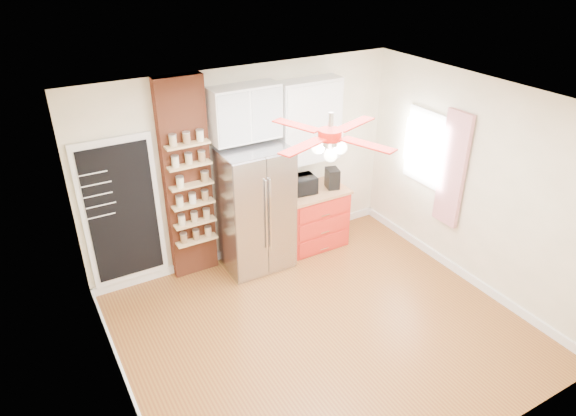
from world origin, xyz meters
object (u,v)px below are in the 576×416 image
canister_left (337,183)px  toaster_oven (300,185)px  pantry_jar_oats (180,182)px  coffee_maker (332,178)px  fridge (255,209)px  ceiling_fan (330,135)px  red_cabinet (313,217)px

canister_left → toaster_oven: bearing=167.1°
toaster_oven → pantry_jar_oats: pantry_jar_oats is taller
toaster_oven → coffee_maker: size_ratio=1.53×
coffee_maker → pantry_jar_oats: size_ratio=2.19×
toaster_oven → canister_left: 0.56m
fridge → canister_left: bearing=-2.5°
ceiling_fan → toaster_oven: size_ratio=3.16×
fridge → toaster_oven: bearing=5.3°
fridge → toaster_oven: size_ratio=3.95×
red_cabinet → coffee_maker: coffee_maker is taller
canister_left → coffee_maker: bearing=133.2°
ceiling_fan → toaster_oven: bearing=67.8°
fridge → coffee_maker: 1.25m
ceiling_fan → canister_left: size_ratio=9.30×
pantry_jar_oats → toaster_oven: bearing=-1.8°
toaster_oven → coffee_maker: bearing=-2.7°
toaster_oven → canister_left: (0.54, -0.13, -0.05)m
fridge → red_cabinet: 1.06m
red_cabinet → pantry_jar_oats: pantry_jar_oats is taller
pantry_jar_oats → red_cabinet: bearing=-2.2°
canister_left → red_cabinet: bearing=161.4°
ceiling_fan → coffee_maker: bearing=53.7°
toaster_oven → red_cabinet: bearing=1.4°
toaster_oven → pantry_jar_oats: (-1.69, 0.05, 0.42)m
fridge → pantry_jar_oats: size_ratio=13.27×
ceiling_fan → canister_left: (1.24, 1.57, -1.45)m
coffee_maker → toaster_oven: bearing=-173.3°
coffee_maker → canister_left: size_ratio=1.92×
toaster_oven → coffee_maker: (0.50, -0.08, 0.02)m
coffee_maker → ceiling_fan: bearing=-110.9°
pantry_jar_oats → coffee_maker: bearing=-3.4°
fridge → red_cabinet: size_ratio=1.86×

